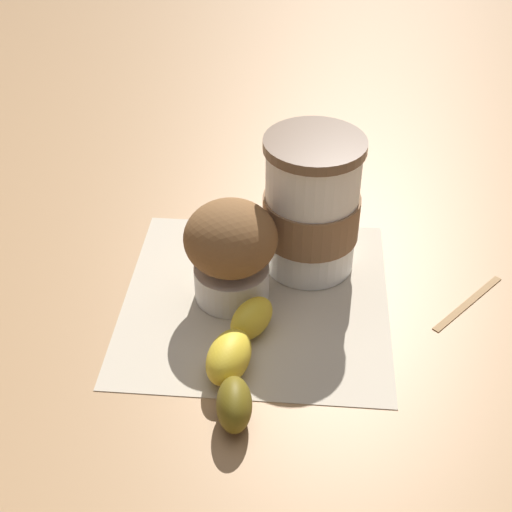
% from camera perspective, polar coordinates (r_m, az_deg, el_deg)
% --- Properties ---
extents(ground_plane, '(3.00, 3.00, 0.00)m').
position_cam_1_polar(ground_plane, '(0.70, 0.00, -3.48)').
color(ground_plane, '#A87C51').
extents(paper_napkin, '(0.29, 0.29, 0.00)m').
position_cam_1_polar(paper_napkin, '(0.70, 0.00, -3.44)').
color(paper_napkin, beige).
rests_on(paper_napkin, ground_plane).
extents(coffee_cup, '(0.10, 0.10, 0.14)m').
position_cam_1_polar(coffee_cup, '(0.70, 4.46, 3.90)').
color(coffee_cup, white).
rests_on(coffee_cup, paper_napkin).
extents(muffin, '(0.09, 0.09, 0.10)m').
position_cam_1_polar(muffin, '(0.66, -2.09, 0.38)').
color(muffin, white).
rests_on(muffin, paper_napkin).
extents(banana, '(0.16, 0.05, 0.04)m').
position_cam_1_polar(banana, '(0.61, -1.35, -8.18)').
color(banana, gold).
rests_on(banana, paper_napkin).
extents(wooden_stirrer, '(0.10, 0.06, 0.00)m').
position_cam_1_polar(wooden_stirrer, '(0.72, 16.61, -3.59)').
color(wooden_stirrer, '#9E7547').
rests_on(wooden_stirrer, ground_plane).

